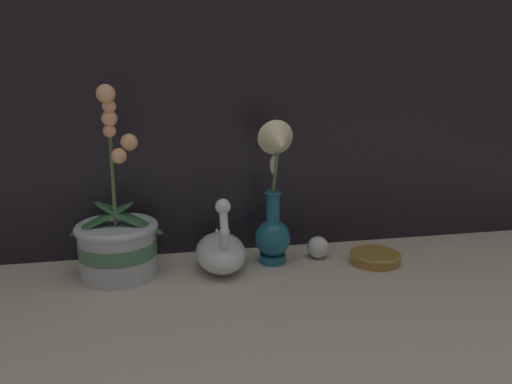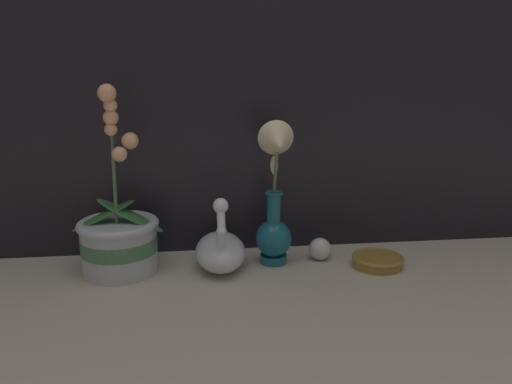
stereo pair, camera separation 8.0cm
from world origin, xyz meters
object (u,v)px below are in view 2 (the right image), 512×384
(blue_vase, at_px, (275,205))
(glass_sphere, at_px, (320,249))
(swan_figurine, at_px, (220,249))
(orchid_potted_plant, at_px, (119,237))
(amber_dish, at_px, (377,260))

(blue_vase, bearing_deg, glass_sphere, 11.51)
(swan_figurine, xyz_separation_m, glass_sphere, (0.25, 0.03, -0.02))
(orchid_potted_plant, distance_m, amber_dish, 0.61)
(amber_dish, bearing_deg, orchid_potted_plant, 176.02)
(blue_vase, relative_size, amber_dish, 2.85)
(orchid_potted_plant, distance_m, glass_sphere, 0.48)
(orchid_potted_plant, relative_size, glass_sphere, 7.81)
(swan_figurine, height_order, blue_vase, blue_vase)
(orchid_potted_plant, relative_size, amber_dish, 3.52)
(glass_sphere, bearing_deg, amber_dish, -25.06)
(orchid_potted_plant, distance_m, swan_figurine, 0.23)
(amber_dish, bearing_deg, blue_vase, 171.77)
(orchid_potted_plant, bearing_deg, glass_sphere, 2.04)
(glass_sphere, height_order, amber_dish, glass_sphere)
(orchid_potted_plant, bearing_deg, amber_dish, -3.98)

